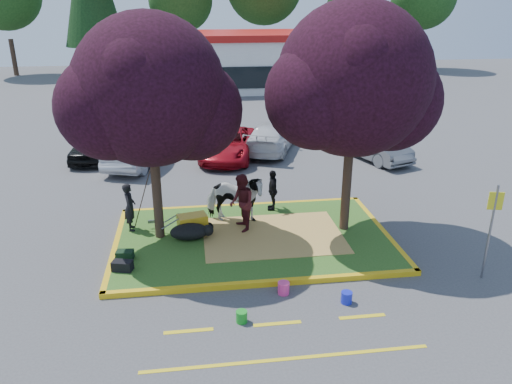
{
  "coord_description": "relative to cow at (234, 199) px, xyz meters",
  "views": [
    {
      "loc": [
        -1.76,
        -13.51,
        6.88
      ],
      "look_at": [
        0.16,
        0.5,
        1.39
      ],
      "focal_mm": 35.0,
      "sensor_mm": 36.0,
      "label": 1
    }
  ],
  "objects": [
    {
      "name": "wheelbarrow",
      "position": [
        -1.34,
        -0.59,
        -0.41
      ],
      "size": [
        1.57,
        0.71,
        0.59
      ],
      "rotation": [
        0.0,
        0.0,
        0.23
      ],
      "color": "black",
      "rests_on": "median_island"
    },
    {
      "name": "bucket_pink",
      "position": [
        0.83,
        -4.08,
        -0.81
      ],
      "size": [
        0.39,
        0.39,
        0.31
      ],
      "primitive_type": "cylinder",
      "rotation": [
        0.0,
        0.0,
        0.42
      ],
      "color": "#F33683",
      "rests_on": "ground"
    },
    {
      "name": "cow",
      "position": [
        0.0,
        0.0,
        0.0
      ],
      "size": [
        2.12,
        1.46,
        1.63
      ],
      "primitive_type": "imported",
      "rotation": [
        0.0,
        0.0,
        1.24
      ],
      "color": "silver",
      "rests_on": "median_island"
    },
    {
      "name": "car_white",
      "position": [
        2.59,
        8.4,
        -0.28
      ],
      "size": [
        3.54,
        5.11,
        1.37
      ],
      "primitive_type": "imported",
      "rotation": [
        0.0,
        0.0,
        2.76
      ],
      "color": "silver",
      "rests_on": "ground"
    },
    {
      "name": "tree_purple_right",
      "position": [
        3.38,
        -0.91,
        3.59
      ],
      "size": [
        5.3,
        4.4,
        6.82
      ],
      "color": "black",
      "rests_on": "median_island"
    },
    {
      "name": "car_black",
      "position": [
        -5.65,
        8.29,
        -0.27
      ],
      "size": [
        2.03,
        4.2,
        1.38
      ],
      "primitive_type": "imported",
      "rotation": [
        0.0,
        0.0,
        -0.1
      ],
      "color": "black",
      "rests_on": "ground"
    },
    {
      "name": "retail_building",
      "position": [
        2.46,
        26.9,
        1.28
      ],
      "size": [
        20.4,
        8.4,
        4.4
      ],
      "color": "silver",
      "rests_on": "ground"
    },
    {
      "name": "fire_lane_stripe_a",
      "position": [
        -1.54,
        -5.29,
        -0.96
      ],
      "size": [
        1.1,
        0.12,
        0.01
      ],
      "primitive_type": "cube",
      "color": "yellow",
      "rests_on": "ground"
    },
    {
      "name": "gear_bag_green",
      "position": [
        -3.24,
        -2.0,
        -0.69
      ],
      "size": [
        0.5,
        0.34,
        0.25
      ],
      "primitive_type": "cube",
      "rotation": [
        0.0,
        0.0,
        -0.12
      ],
      "color": "black",
      "rests_on": "median_island"
    },
    {
      "name": "curb_right",
      "position": [
        4.54,
        -1.09,
        -0.89
      ],
      "size": [
        0.16,
        5.3,
        0.15
      ],
      "primitive_type": "cube",
      "color": "gold",
      "rests_on": "ground"
    },
    {
      "name": "curb_far",
      "position": [
        0.46,
        1.49,
        -0.89
      ],
      "size": [
        8.3,
        0.16,
        0.15
      ],
      "primitive_type": "cube",
      "color": "gold",
      "rests_on": "ground"
    },
    {
      "name": "car_grey",
      "position": [
        6.98,
        6.43,
        -0.3
      ],
      "size": [
        2.73,
        4.3,
        1.34
      ],
      "primitive_type": "imported",
      "rotation": [
        0.0,
        0.0,
        0.35
      ],
      "color": "slate",
      "rests_on": "ground"
    },
    {
      "name": "fire_lane_stripe_b",
      "position": [
        0.46,
        -5.29,
        -0.96
      ],
      "size": [
        1.1,
        0.12,
        0.01
      ],
      "primitive_type": "cube",
      "color": "yellow",
      "rests_on": "ground"
    },
    {
      "name": "median_island",
      "position": [
        0.46,
        -1.09,
        -0.89
      ],
      "size": [
        8.0,
        5.0,
        0.15
      ],
      "primitive_type": "cube",
      "color": "#2B591C",
      "rests_on": "ground"
    },
    {
      "name": "fire_lane_stripe_c",
      "position": [
        2.46,
        -5.29,
        -0.96
      ],
      "size": [
        1.1,
        0.12,
        0.01
      ],
      "primitive_type": "cube",
      "color": "yellow",
      "rests_on": "ground"
    },
    {
      "name": "bucket_green",
      "position": [
        -0.34,
        -5.11,
        -0.83
      ],
      "size": [
        0.29,
        0.29,
        0.28
      ],
      "primitive_type": "cylinder",
      "rotation": [
        0.0,
        0.0,
        0.12
      ],
      "color": "#169321",
      "rests_on": "ground"
    },
    {
      "name": "visitor_a",
      "position": [
        0.17,
        -0.58,
        0.08
      ],
      "size": [
        0.79,
        0.95,
        1.8
      ],
      "primitive_type": "imported",
      "rotation": [
        0.0,
        0.0,
        -1.44
      ],
      "color": "#491518",
      "rests_on": "median_island"
    },
    {
      "name": "tree_purple_left",
      "position": [
        -2.32,
        -0.71,
        3.39
      ],
      "size": [
        5.06,
        4.2,
        6.51
      ],
      "color": "black",
      "rests_on": "median_island"
    },
    {
      "name": "visitor_b",
      "position": [
        1.39,
        0.92,
        -0.12
      ],
      "size": [
        0.48,
        0.87,
        1.4
      ],
      "primitive_type": "imported",
      "rotation": [
        0.0,
        0.0,
        -1.75
      ],
      "color": "black",
      "rests_on": "median_island"
    },
    {
      "name": "curb_near",
      "position": [
        0.46,
        -3.67,
        -0.89
      ],
      "size": [
        8.3,
        0.16,
        0.15
      ],
      "primitive_type": "cube",
      "color": "gold",
      "rests_on": "ground"
    },
    {
      "name": "car_red",
      "position": [
        0.43,
        7.49,
        -0.3
      ],
      "size": [
        3.26,
        5.15,
        1.32
      ],
      "primitive_type": "imported",
      "rotation": [
        0.0,
        0.0,
        -0.24
      ],
      "color": "#A80E1A",
      "rests_on": "ground"
    },
    {
      "name": "straw_bedding",
      "position": [
        1.06,
        -1.09,
        -0.81
      ],
      "size": [
        4.2,
        3.0,
        0.01
      ],
      "primitive_type": "cube",
      "color": "tan",
      "rests_on": "median_island"
    },
    {
      "name": "gear_bag_dark",
      "position": [
        -3.24,
        -2.63,
        -0.68
      ],
      "size": [
        0.58,
        0.42,
        0.27
      ],
      "primitive_type": "cube",
      "rotation": [
        0.0,
        0.0,
        -0.27
      ],
      "color": "black",
      "rests_on": "median_island"
    },
    {
      "name": "car_silver",
      "position": [
        -3.55,
        7.08,
        -0.2
      ],
      "size": [
        2.93,
        4.9,
        1.53
      ],
      "primitive_type": "imported",
      "rotation": [
        0.0,
        0.0,
        2.84
      ],
      "color": "#A9ACB2",
      "rests_on": "ground"
    },
    {
      "name": "ground",
      "position": [
        0.46,
        -1.09,
        -0.97
      ],
      "size": [
        90.0,
        90.0,
        0.0
      ],
      "primitive_type": "plane",
      "color": "#424244",
      "rests_on": "ground"
    },
    {
      "name": "sign_post",
      "position": [
        6.16,
        -4.05,
        0.65
      ],
      "size": [
        0.36,
        0.11,
        2.61
      ],
      "rotation": [
        0.0,
        0.0,
        -0.23
      ],
      "color": "slate",
      "rests_on": "ground"
    },
    {
      "name": "fire_lane_long",
      "position": [
        0.46,
        -6.49,
        -0.96
      ],
      "size": [
        6.0,
        0.1,
        0.01
      ],
      "primitive_type": "cube",
      "color": "yellow",
      "rests_on": "ground"
    },
    {
      "name": "bucket_blue",
      "position": [
        2.26,
        -4.68,
        -0.82
      ],
      "size": [
        0.32,
        0.32,
        0.29
      ],
      "primitive_type": "cylinder",
      "rotation": [
        0.0,
        0.0,
        0.2
      ],
      "color": "#1924CA",
      "rests_on": "ground"
    },
    {
      "name": "curb_left",
      "position": [
        -3.62,
        -1.09,
        -0.89
      ],
      "size": [
        0.16,
        5.3,
        0.15
      ],
      "primitive_type": "cube",
      "color": "gold",
      "rests_on": "ground"
    },
    {
      "name": "handler",
      "position": [
        -3.24,
        -0.07,
        -0.06
      ],
      "size": [
        0.42,
        0.59,
        1.51
      ],
      "primitive_type": "imported",
      "rotation": [
        0.0,
        0.0,
        1.68
      ],
      "color": "black",
      "rests_on": "median_island"
    },
    {
      "name": "calf",
      "position": [
        -1.46,
        -1.02,
        -0.57
      ],
      "size": [
        1.2,
        0.75,
        0.49
      ],
      "primitive_type": "ellipsoid",
      "rotation": [
        0.0,
        0.0,
        -0.09
      ],
      "color": "black",
      "rests_on": "median_island"
    }
  ]
}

